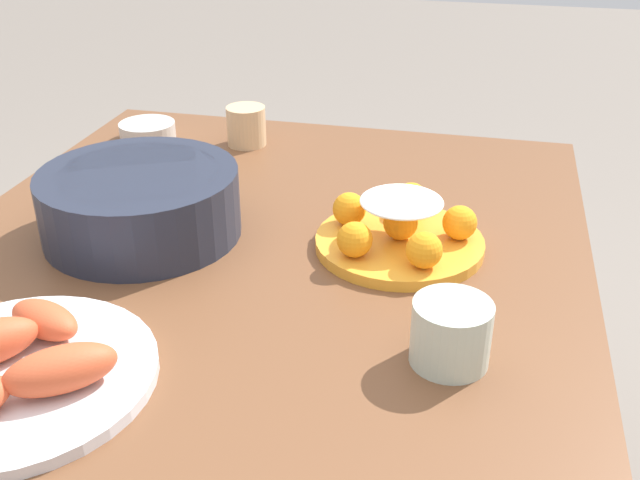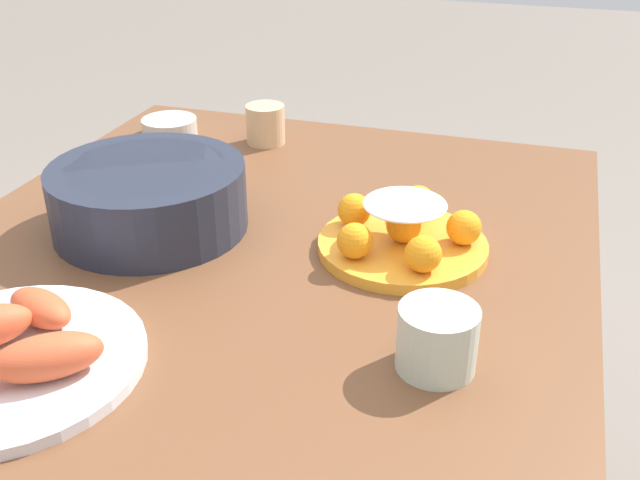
{
  "view_description": "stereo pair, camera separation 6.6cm",
  "coord_description": "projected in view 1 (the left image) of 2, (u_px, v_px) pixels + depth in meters",
  "views": [
    {
      "loc": [
        -0.77,
        -0.3,
        1.23
      ],
      "look_at": [
        0.07,
        -0.1,
        0.76
      ],
      "focal_mm": 42.0,
      "sensor_mm": 36.0,
      "label": 1
    },
    {
      "loc": [
        -0.76,
        -0.36,
        1.23
      ],
      "look_at": [
        0.07,
        -0.1,
        0.76
      ],
      "focal_mm": 42.0,
      "sensor_mm": 36.0,
      "label": 2
    }
  ],
  "objects": [
    {
      "name": "seafood_platter",
      "position": [
        16.0,
        369.0,
        0.78
      ],
      "size": [
        0.3,
        0.3,
        0.06
      ],
      "color": "silver",
      "rests_on": "dining_table"
    },
    {
      "name": "cup_near",
      "position": [
        451.0,
        333.0,
        0.81
      ],
      "size": [
        0.09,
        0.09,
        0.07
      ],
      "color": "beige",
      "rests_on": "dining_table"
    },
    {
      "name": "dining_table",
      "position": [
        238.0,
        347.0,
        1.01
      ],
      "size": [
        1.26,
        0.91,
        0.72
      ],
      "color": "brown",
      "rests_on": "ground_plane"
    },
    {
      "name": "serving_bowl",
      "position": [
        140.0,
        201.0,
        1.07
      ],
      "size": [
        0.28,
        0.28,
        0.1
      ],
      "color": "#232838",
      "rests_on": "dining_table"
    },
    {
      "name": "sauce_bowl",
      "position": [
        147.0,
        130.0,
        1.43
      ],
      "size": [
        0.11,
        0.11,
        0.03
      ],
      "color": "beige",
      "rests_on": "dining_table"
    },
    {
      "name": "cake_plate",
      "position": [
        400.0,
        231.0,
        1.04
      ],
      "size": [
        0.24,
        0.24,
        0.08
      ],
      "color": "gold",
      "rests_on": "dining_table"
    },
    {
      "name": "cup_far",
      "position": [
        246.0,
        126.0,
        1.39
      ],
      "size": [
        0.07,
        0.07,
        0.07
      ],
      "color": "#DBB27F",
      "rests_on": "dining_table"
    }
  ]
}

